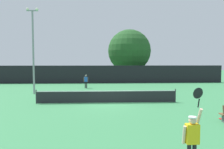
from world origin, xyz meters
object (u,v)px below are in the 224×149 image
Objects in this scene: spare_racket at (222,119)px; light_pole at (33,46)px; player_serving at (192,134)px; large_tree at (129,51)px; parked_car_near at (85,75)px; parked_car_mid at (137,75)px; tennis_ball at (98,95)px; parked_car_far at (160,75)px; player_receiving at (86,80)px.

spare_racket is 17.36m from light_pole.
large_tree is (2.24, 30.97, 4.05)m from player_serving.
spare_racket is 0.12× the size of parked_car_near.
player_serving is at bearing -127.69° from spare_racket.
parked_car_near is (-5.64, 30.93, -0.28)m from player_serving.
large_tree reaches higher than light_pole.
light_pole is at bearing -134.17° from parked_car_mid.
tennis_ball is 0.02× the size of parked_car_mid.
parked_car_near is 9.28m from parked_car_mid.
parked_car_far is at bearing 57.78° from tennis_ball.
tennis_ball is 10.97m from spare_racket.
large_tree is (-1.77, 25.77, 5.08)m from spare_racket.
parked_car_near is at bearing -179.70° from large_tree.
player_receiving is 6.01m from tennis_ball.
spare_racket is at bearing -36.55° from light_pole.
large_tree is 4.55m from parked_car_mid.
parked_car_far is (17.10, 15.52, -4.01)m from light_pole.
large_tree is at bearing -120.29° from player_receiving.
parked_car_near is (-2.59, 17.34, 0.74)m from tennis_ball.
tennis_ball reaches higher than spare_racket.
tennis_ball is 20.19m from parked_car_far.
parked_car_far is (13.35, -0.27, 0.00)m from parked_car_near.
spare_racket is at bearing -68.35° from parked_car_near.
parked_car_mid is (3.64, 30.97, -0.28)m from player_serving.
large_tree reaches higher than player_serving.
parked_car_near is at bearing 76.62° from light_pole.
light_pole reaches higher than parked_car_mid.
player_serving is 31.44m from parked_car_near.
large_tree reaches higher than player_receiving.
parked_car_far is (12.27, 11.33, -0.19)m from player_receiving.
player_serving is at bearing -78.58° from parked_car_near.
parked_car_mid is at bearing -125.17° from player_receiving.
player_receiving is 0.19× the size of light_pole.
parked_car_far is (3.69, 25.46, 0.76)m from spare_racket.
parked_car_mid is 0.98× the size of parked_car_far.
light_pole is 20.90m from parked_car_mid.
parked_car_far is (5.47, -0.32, -4.33)m from large_tree.
large_tree is at bearing 53.69° from light_pole.
player_serving reaches higher than player_receiving.
large_tree is (6.80, 11.65, 4.13)m from player_receiving.
parked_car_mid is at bearing 68.95° from tennis_ball.
large_tree reaches higher than parked_car_near.
tennis_ball is at bearing 130.07° from spare_racket.
light_pole is 1.94× the size of parked_car_mid.
parked_car_near reaches higher than player_receiving.
parked_car_near is at bearing -172.88° from parked_car_far.
tennis_ball is (1.52, -5.74, -0.94)m from player_receiving.
large_tree is at bearing 1.39° from parked_car_near.
tennis_ball is 17.55m from parked_car_near.
parked_car_near and parked_car_mid have the same top height.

